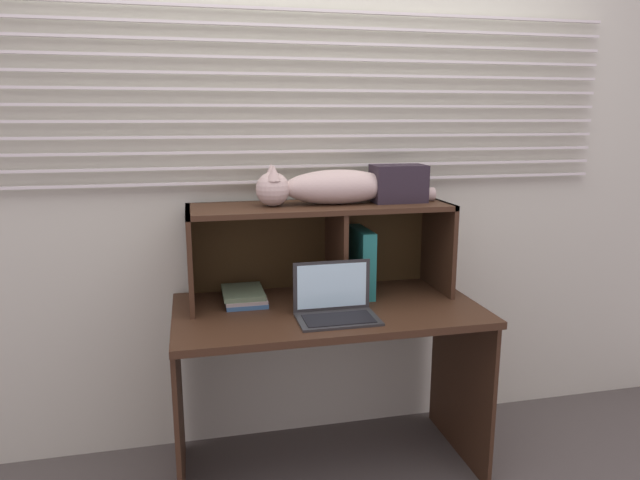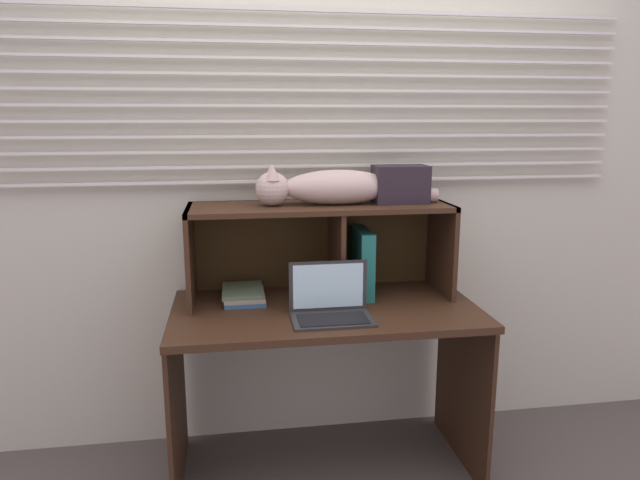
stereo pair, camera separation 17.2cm
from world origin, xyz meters
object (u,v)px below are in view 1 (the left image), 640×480
cat (328,187)px  storage_box (398,184)px  laptop (337,305)px  book_stack (244,296)px  binder_upright (361,262)px

cat → storage_box: cat is taller
laptop → storage_box: 0.63m
cat → storage_box: size_ratio=3.41×
laptop → book_stack: bearing=141.6°
laptop → book_stack: laptop is taller
book_stack → storage_box: (0.69, 0.01, 0.46)m
cat → laptop: cat is taller
laptop → storage_box: size_ratio=1.36×
laptop → storage_box: bearing=38.3°
binder_upright → cat: bearing=-180.0°
binder_upright → book_stack: 0.54m
binder_upright → book_stack: (-0.52, -0.01, -0.12)m
storage_box → binder_upright: bearing=180.0°
storage_box → book_stack: bearing=-179.6°
laptop → binder_upright: 0.34m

